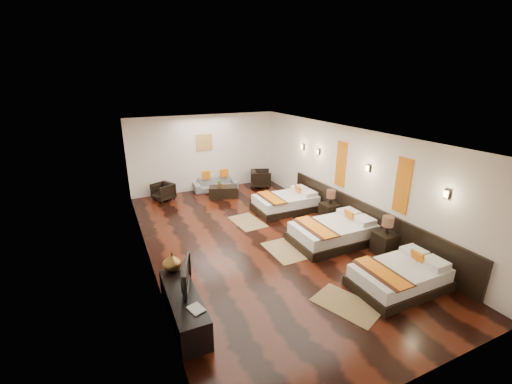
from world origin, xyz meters
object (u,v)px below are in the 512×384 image
armchair_right (261,179)px  coffee_table (224,192)px  bed_far (286,202)px  nightstand_b (330,210)px  tv (182,276)px  armchair_left (163,192)px  table_plant (220,183)px  nightstand_a (385,241)px  bed_near (400,276)px  figurine (172,261)px  book (191,312)px  tv_console (184,307)px  bed_mid (334,232)px  sofa (216,184)px

armchair_right → coffee_table: size_ratio=0.74×
bed_far → armchair_right: (0.30, 2.50, 0.08)m
nightstand_b → tv: (-4.90, -2.29, 0.46)m
armchair_left → table_plant: (1.87, -0.61, 0.23)m
nightstand_a → table_plant: size_ratio=3.89×
bed_near → table_plant: 6.82m
nightstand_a → figurine: nightstand_a is taller
bed_near → book: bed_near is taller
nightstand_b → armchair_left: nightstand_b is taller
tv → tv_console: bearing=-177.8°
bed_mid → tv_console: bearing=-162.9°
figurine → armchair_right: bearing=50.3°
bed_mid → armchair_left: 6.12m
tv → bed_near: bearing=-84.9°
nightstand_a → book: nightstand_a is taller
coffee_table → figurine: bearing=-119.5°
nightstand_a → nightstand_b: (0.00, 2.18, -0.00)m
table_plant → tv_console: bearing=-114.8°
nightstand_a → armchair_right: bearing=94.3°
bed_near → nightstand_a: size_ratio=1.94×
armchair_right → table_plant: bearing=124.3°
bed_far → nightstand_b: size_ratio=2.06×
coffee_table → table_plant: bearing=163.3°
bed_mid → sofa: size_ratio=1.27×
bed_near → tv_console: size_ratio=1.05×
bed_near → bed_mid: bed_mid is taller
tv_console → armchair_right: armchair_right is taller
nightstand_a → figurine: 4.99m
bed_far → sofa: bed_far is taller
sofa → coffee_table: bearing=-87.0°
book → nightstand_a: bearing=9.4°
nightstand_b → book: size_ratio=3.43×
tv → armchair_right: tv is taller
armchair_left → book: bearing=-30.8°
bed_far → table_plant: bed_far is taller
bed_far → nightstand_b: (0.75, -1.28, 0.08)m
tv_console → nightstand_b: bearing=26.4°
tv → sofa: (2.73, 6.45, -0.55)m
armchair_right → coffee_table: bearing=126.3°
figurine → coffee_table: 5.67m
nightstand_b → armchair_left: (-4.16, 3.92, -0.04)m
bed_mid → book: 4.59m
nightstand_b → armchair_right: (-0.45, 3.77, -0.00)m
bed_mid → armchair_right: 4.95m
nightstand_b → sofa: 4.69m
bed_far → armchair_right: bed_far is taller
bed_mid → bed_far: size_ratio=1.06×
bed_near → armchair_left: bed_near is taller
nightstand_b → figurine: bearing=-161.6°
bed_mid → figurine: size_ratio=5.65×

